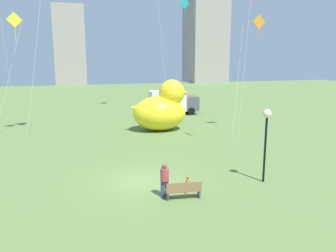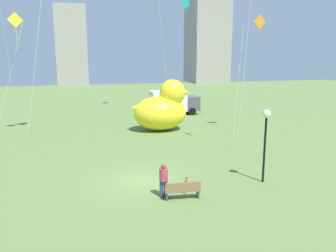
% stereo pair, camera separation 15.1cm
% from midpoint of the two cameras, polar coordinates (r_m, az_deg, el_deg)
% --- Properties ---
extents(ground_plane, '(140.00, 140.00, 0.00)m').
position_cam_midpoint_polar(ground_plane, '(19.23, -4.34, -9.25)').
color(ground_plane, '#5E793F').
extents(park_bench, '(1.77, 0.60, 0.90)m').
position_cam_midpoint_polar(park_bench, '(16.74, 2.74, -10.72)').
color(park_bench, olive).
rests_on(park_bench, ground).
extents(person_adult, '(0.42, 0.42, 1.72)m').
position_cam_midpoint_polar(person_adult, '(16.83, -0.49, -8.85)').
color(person_adult, '#38476B').
rests_on(person_adult, ground).
extents(person_child, '(0.23, 0.23, 0.93)m').
position_cam_midpoint_polar(person_child, '(17.33, 3.46, -9.81)').
color(person_child, silver).
rests_on(person_child, ground).
extents(giant_inflatable_duck, '(5.76, 3.70, 4.78)m').
position_cam_midpoint_polar(giant_inflatable_duck, '(31.79, -0.86, 2.90)').
color(giant_inflatable_duck, yellow).
rests_on(giant_inflatable_duck, ground).
extents(lamppost, '(0.47, 0.47, 4.08)m').
position_cam_midpoint_polar(lamppost, '(18.97, 16.40, -0.06)').
color(lamppost, black).
rests_on(lamppost, ground).
extents(box_truck, '(5.78, 2.45, 2.85)m').
position_cam_midpoint_polar(box_truck, '(40.77, 1.02, 3.98)').
color(box_truck, white).
rests_on(box_truck, ground).
extents(city_skyline, '(80.92, 14.19, 26.89)m').
position_cam_midpoint_polar(city_skyline, '(91.78, -19.04, 14.02)').
color(city_skyline, gray).
rests_on(city_skyline, ground).
extents(kite_teal, '(3.13, 2.83, 13.74)m').
position_cam_midpoint_polar(kite_teal, '(43.06, 3.28, 19.04)').
color(kite_teal, silver).
rests_on(kite_teal, ground).
extents(kite_yellow, '(3.06, 2.74, 10.46)m').
position_cam_midpoint_polar(kite_yellow, '(31.87, -24.32, 15.24)').
color(kite_yellow, silver).
rests_on(kite_yellow, ground).
extents(kite_orange, '(2.90, 2.64, 10.47)m').
position_cam_midpoint_polar(kite_orange, '(31.90, 15.07, 15.86)').
color(kite_orange, silver).
rests_on(kite_orange, ground).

